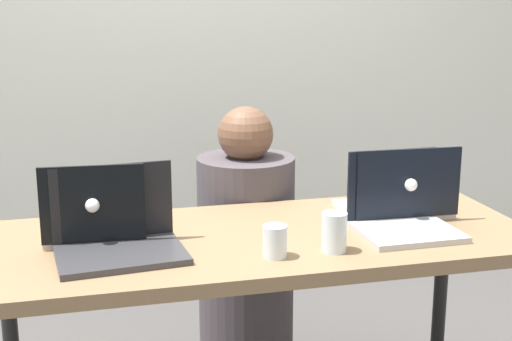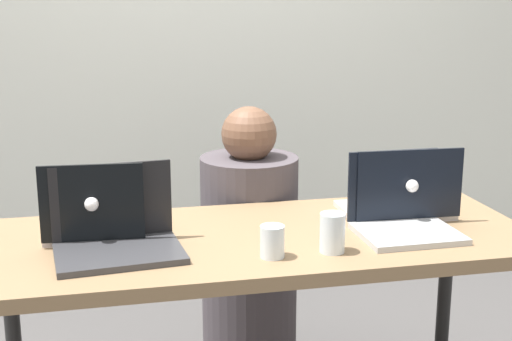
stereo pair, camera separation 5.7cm
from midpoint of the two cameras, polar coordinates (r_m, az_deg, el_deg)
name	(u,v)px [view 1 (the left image)]	position (r m, az deg, el deg)	size (l,w,h in m)	color
back_wall	(185,35)	(3.43, -6.15, 10.69)	(4.50, 0.10, 2.47)	silver
desk	(261,257)	(2.14, -0.34, -6.92)	(1.62, 0.66, 0.73)	olive
person_at_center	(246,258)	(2.70, -1.42, -7.01)	(0.44, 0.44, 1.03)	#4A4349
laptop_back_right	(398,200)	(2.32, 10.58, -2.37)	(0.35, 0.28, 0.24)	silver
laptop_front_left	(118,236)	(2.00, -11.79, -5.13)	(0.36, 0.29, 0.23)	#36363A
laptop_front_right	(402,214)	(2.18, 10.83, -3.47)	(0.29, 0.28, 0.23)	#AFB1B3
laptop_back_left	(95,222)	(2.13, -13.51, -4.00)	(0.30, 0.29, 0.24)	silver
water_glass_right	(334,235)	(1.98, 5.45, -5.14)	(0.07, 0.07, 0.11)	silver
water_glass_center	(275,243)	(1.93, 0.67, -5.86)	(0.07, 0.07, 0.09)	silver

